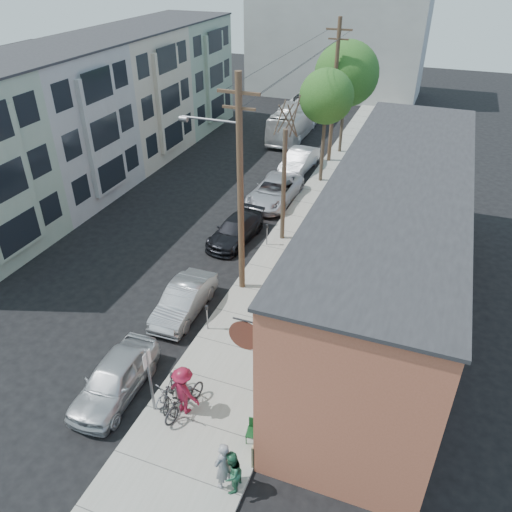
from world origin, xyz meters
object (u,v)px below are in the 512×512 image
(parking_meter_near, at_px, (207,313))
(patio_chair_a, at_px, (282,361))
(car_0, at_px, (115,378))
(bus, at_px, (296,118))
(parked_bike_b, at_px, (172,389))
(car_3, at_px, (274,191))
(parking_meter_far, at_px, (267,231))
(tree_leafy_mid, at_px, (326,97))
(cyclist, at_px, (184,391))
(car_4, at_px, (299,161))
(car_1, at_px, (184,300))
(patron_grey, at_px, (223,465))
(patio_chair_b, at_px, (254,432))
(utility_pole_near, at_px, (239,186))
(patron_green, at_px, (232,472))
(tree_leafy_far, at_px, (347,74))
(sign_post, at_px, (149,375))
(car_2, at_px, (235,230))
(tree_bare, at_px, (284,187))
(parked_bike_a, at_px, (170,391))

(parking_meter_near, height_order, patio_chair_a, parking_meter_near)
(parking_meter_near, height_order, car_0, car_0)
(patio_chair_a, xyz_separation_m, bus, (-7.85, 27.78, 0.78))
(parked_bike_b, xyz_separation_m, car_3, (-1.92, 17.02, 0.15))
(parking_meter_far, height_order, patio_chair_a, parking_meter_far)
(tree_leafy_mid, height_order, cyclist, tree_leafy_mid)
(car_0, bearing_deg, car_4, 86.91)
(parking_meter_far, bearing_deg, car_1, -102.80)
(patron_grey, bearing_deg, patio_chair_b, -169.70)
(utility_pole_near, xyz_separation_m, car_4, (-1.59, 15.20, -4.63))
(parking_meter_near, distance_m, bus, 26.90)
(tree_leafy_mid, xyz_separation_m, patron_green, (3.34, -23.67, -4.95))
(tree_leafy_far, bearing_deg, sign_post, -90.92)
(tree_leafy_far, height_order, cyclist, tree_leafy_far)
(car_0, xyz_separation_m, car_2, (-0.21, 11.95, -0.09))
(sign_post, bearing_deg, car_3, 95.00)
(tree_bare, xyz_separation_m, patron_grey, (3.05, -15.01, -2.21))
(car_3, bearing_deg, parking_meter_near, -81.86)
(car_3, height_order, bus, bus)
(tree_leafy_mid, bearing_deg, patio_chair_a, -80.10)
(tree_bare, relative_size, car_3, 1.15)
(bus, bearing_deg, cyclist, -80.39)
(cyclist, xyz_separation_m, car_3, (-2.62, 17.37, -0.38))
(parking_meter_near, bearing_deg, cyclist, -74.78)
(patio_chair_a, height_order, car_2, car_2)
(patio_chair_a, height_order, parked_bike_b, parked_bike_b)
(parking_meter_near, xyz_separation_m, patio_chair_b, (3.89, -4.65, -0.39))
(patron_grey, bearing_deg, tree_bare, -148.82)
(utility_pole_near, bearing_deg, car_3, 99.38)
(tree_leafy_far, xyz_separation_m, car_0, (-2.22, -27.64, -5.33))
(parked_bike_a, height_order, car_2, car_2)
(parking_meter_near, distance_m, patio_chair_a, 3.96)
(patio_chair_b, relative_size, car_1, 0.21)
(tree_leafy_mid, height_order, patron_grey, tree_leafy_mid)
(cyclist, relative_size, parked_bike_b, 1.13)
(parked_bike_a, bearing_deg, cyclist, -27.71)
(parking_meter_far, xyz_separation_m, tree_leafy_mid, (0.55, 9.63, 4.91))
(car_0, bearing_deg, parking_meter_far, 79.47)
(parking_meter_near, xyz_separation_m, patio_chair_a, (3.76, -1.19, -0.39))
(tree_leafy_mid, relative_size, car_4, 1.60)
(car_4, bearing_deg, patio_chair_a, -71.13)
(parking_meter_far, distance_m, patron_green, 14.57)
(parking_meter_near, height_order, utility_pole_near, utility_pole_near)
(bus, bearing_deg, tree_bare, -75.59)
(parking_meter_far, distance_m, car_4, 11.18)
(parked_bike_a, bearing_deg, tree_leafy_mid, 76.91)
(car_3, bearing_deg, car_2, -92.69)
(patron_green, xyz_separation_m, cyclist, (-2.73, 2.19, 0.19))
(patron_green, xyz_separation_m, car_0, (-5.56, 2.14, -0.20))
(parking_meter_near, height_order, tree_leafy_far, tree_leafy_far)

